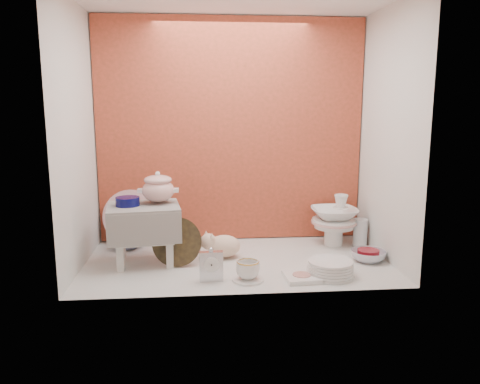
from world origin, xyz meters
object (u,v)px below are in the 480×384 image
object	(u,v)px
floral_platter	(131,217)
gold_rim_teacup	(248,270)
soup_tureen	(158,187)
blue_white_vase	(127,231)
plush_pig	(224,246)
mantel_clock	(211,265)
crystal_bowl	(368,256)
dinner_plate_stack	(330,268)
step_stool	(144,234)
porcelain_tower	(334,220)

from	to	relation	value
floral_platter	gold_rim_teacup	xyz separation A→B (m)	(0.72, -0.77, -0.12)
soup_tureen	blue_white_vase	xyz separation A→B (m)	(-0.23, 0.26, -0.33)
gold_rim_teacup	plush_pig	bearing A→B (deg)	105.06
mantel_clock	crystal_bowl	distance (m)	0.98
dinner_plate_stack	crystal_bowl	world-z (taller)	dinner_plate_stack
gold_rim_teacup	crystal_bowl	world-z (taller)	gold_rim_teacup
mantel_clock	dinner_plate_stack	bearing A→B (deg)	-0.69
step_stool	floral_platter	world-z (taller)	floral_platter
gold_rim_teacup	dinner_plate_stack	bearing A→B (deg)	3.69
soup_tureen	porcelain_tower	xyz separation A→B (m)	(1.13, 0.20, -0.27)
plush_pig	porcelain_tower	size ratio (longest dim) A/B	0.75
step_stool	crystal_bowl	size ratio (longest dim) A/B	1.97
soup_tureen	blue_white_vase	size ratio (longest dim) A/B	1.00
crystal_bowl	porcelain_tower	world-z (taller)	porcelain_tower
plush_pig	gold_rim_teacup	size ratio (longest dim) A/B	2.03
floral_platter	plush_pig	distance (m)	0.72
blue_white_vase	step_stool	bearing A→B (deg)	-64.45
plush_pig	crystal_bowl	size ratio (longest dim) A/B	1.24
porcelain_tower	crystal_bowl	bearing A→B (deg)	-71.26
floral_platter	blue_white_vase	bearing A→B (deg)	-94.80
blue_white_vase	dinner_plate_stack	size ratio (longest dim) A/B	0.88
dinner_plate_stack	mantel_clock	bearing A→B (deg)	-178.57
gold_rim_teacup	dinner_plate_stack	size ratio (longest dim) A/B	0.48
mantel_clock	dinner_plate_stack	xyz separation A→B (m)	(0.65, 0.02, -0.05)
blue_white_vase	plush_pig	world-z (taller)	blue_white_vase
step_stool	dinner_plate_stack	bearing A→B (deg)	-24.13
blue_white_vase	soup_tureen	bearing A→B (deg)	-47.84
step_stool	porcelain_tower	size ratio (longest dim) A/B	1.18
step_stool	dinner_plate_stack	size ratio (longest dim) A/B	1.54
step_stool	mantel_clock	distance (m)	0.51
soup_tureen	dinner_plate_stack	distance (m)	1.10
mantel_clock	gold_rim_teacup	bearing A→B (deg)	-6.00
step_stool	crystal_bowl	distance (m)	1.34
gold_rim_teacup	crystal_bowl	bearing A→B (deg)	18.77
floral_platter	gold_rim_teacup	bearing A→B (deg)	-46.91
dinner_plate_stack	porcelain_tower	size ratio (longest dim) A/B	0.77
mantel_clock	porcelain_tower	xyz separation A→B (m)	(0.83, 0.59, 0.08)
plush_pig	soup_tureen	bearing A→B (deg)	-165.63
plush_pig	porcelain_tower	distance (m)	0.78
plush_pig	dinner_plate_stack	xyz separation A→B (m)	(0.56, -0.36, -0.03)
mantel_clock	porcelain_tower	distance (m)	1.02
floral_platter	step_stool	bearing A→B (deg)	-71.87
step_stool	plush_pig	world-z (taller)	step_stool
mantel_clock	plush_pig	size ratio (longest dim) A/B	0.71
dinner_plate_stack	crystal_bowl	distance (m)	0.37
floral_platter	dinner_plate_stack	bearing A→B (deg)	-32.12
dinner_plate_stack	crystal_bowl	xyz separation A→B (m)	(0.30, 0.23, -0.01)
mantel_clock	gold_rim_teacup	distance (m)	0.20
soup_tureen	floral_platter	xyz separation A→B (m)	(-0.22, 0.37, -0.26)
plush_pig	crystal_bowl	world-z (taller)	plush_pig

